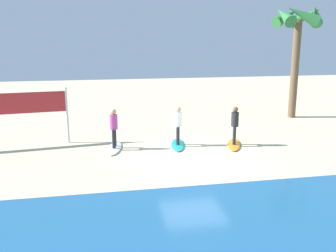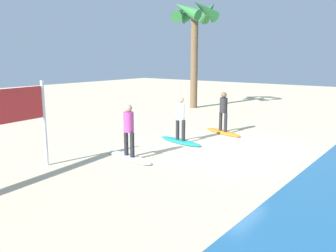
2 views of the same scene
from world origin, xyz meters
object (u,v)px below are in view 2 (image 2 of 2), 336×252
Objects in this scene: surfboard_white at (129,157)px; surfer_white at (129,126)px; surfer_orange at (223,109)px; surfer_teal at (181,115)px; surfboard_teal at (180,141)px; surfboard_orange at (223,132)px; palm_tree at (195,21)px.

surfboard_white is 0.99m from surfer_white.
surfboard_white is at bearing -5.14° from surfer_orange.
surfboard_white is at bearing -0.11° from surfer_teal.
surfboard_orange is at bearing 90.67° from surfboard_teal.
surfboard_orange is at bearing 174.86° from surfer_white.
surfboard_teal is 1.00× the size of surfboard_white.
surfboard_orange is 1.28× the size of surfer_teal.
surfboard_teal is (2.43, -0.46, -0.99)m from surfer_orange.
surfboard_teal is at bearing 30.37° from palm_tree.
surfer_orange and surfer_teal have the same top height.
surfer_teal is at bearing 100.58° from surfboard_white.
surfboard_orange is 1.28× the size of surfer_white.
surfer_teal is 10.21m from palm_tree.
surfboard_white is (5.18, -0.47, -0.99)m from surfer_orange.
surfer_teal is at bearing -78.56° from surfboard_teal.
surfer_orange is 0.78× the size of surfboard_white.
surfer_teal is 0.25× the size of palm_tree.
palm_tree reaches higher than surfboard_white.
surfboard_teal is at bearing 180.00° from surfer_teal.
surfboard_teal is at bearing -79.43° from surfboard_orange.
palm_tree is (-8.02, -4.70, 4.21)m from surfer_teal.
palm_tree reaches higher than surfer_white.
surfer_white is 0.25× the size of palm_tree.
surfer_orange is 1.00× the size of surfer_teal.
palm_tree is (-10.78, -4.70, 4.21)m from surfer_white.
palm_tree reaches higher than surfboard_teal.
surfer_teal reaches higher than surfboard_teal.
palm_tree reaches higher than surfer_orange.
surfer_white is (2.76, -0.01, 0.99)m from surfboard_teal.
surfer_white is 12.49m from palm_tree.
surfboard_teal is at bearing 179.89° from surfer_white.
surfer_teal is at bearing -10.77° from surfer_orange.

